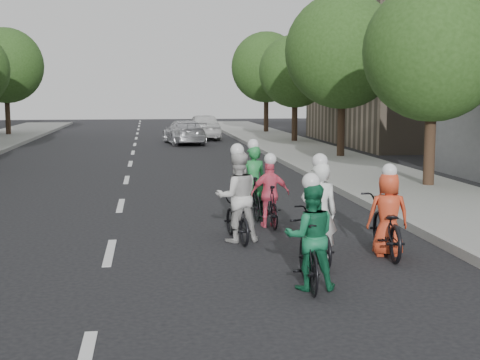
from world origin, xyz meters
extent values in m
plane|color=black|center=(0.00, 0.00, 0.00)|extent=(120.00, 120.00, 0.00)
cube|color=gray|center=(8.00, 10.00, 0.07)|extent=(4.00, 80.00, 0.15)
cube|color=#999993|center=(6.05, 10.00, 0.09)|extent=(0.18, 80.00, 0.18)
cube|color=gray|center=(16.00, 24.00, 4.00)|extent=(10.00, 14.00, 8.00)
cylinder|color=black|center=(-8.20, 33.00, 1.24)|extent=(0.32, 0.32, 2.48)
sphere|color=#254717|center=(-8.20, 33.00, 4.53)|extent=(4.80, 4.80, 4.80)
cylinder|color=black|center=(8.80, 6.60, 1.14)|extent=(0.32, 0.32, 2.27)
sphere|color=#254717|center=(8.80, 6.60, 3.97)|extent=(4.00, 4.00, 4.00)
cylinder|color=black|center=(8.80, 15.60, 1.24)|extent=(0.32, 0.32, 2.48)
sphere|color=#254717|center=(8.80, 15.60, 4.53)|extent=(4.80, 4.80, 4.80)
cylinder|color=black|center=(8.80, 24.60, 1.14)|extent=(0.32, 0.32, 2.27)
sphere|color=#254717|center=(8.80, 24.60, 3.97)|extent=(4.00, 4.00, 4.00)
cylinder|color=black|center=(8.80, 33.60, 1.24)|extent=(0.32, 0.32, 2.48)
sphere|color=#254717|center=(8.80, 33.60, 4.53)|extent=(4.80, 4.80, 4.80)
imported|color=black|center=(3.48, -1.11, 0.45)|extent=(0.62, 1.71, 0.89)
imported|color=white|center=(3.48, -1.21, 0.84)|extent=(0.62, 0.41, 1.68)
sphere|color=silver|center=(3.48, -1.21, 1.70)|extent=(0.26, 0.26, 0.26)
imported|color=black|center=(2.99, -2.52, 0.50)|extent=(0.61, 1.69, 1.00)
imported|color=#166740|center=(2.99, -2.62, 0.77)|extent=(0.80, 0.65, 1.54)
sphere|color=silver|center=(2.99, -2.62, 1.56)|extent=(0.26, 0.26, 0.26)
imported|color=black|center=(3.23, 1.96, 0.45)|extent=(0.50, 1.52, 0.90)
imported|color=#F85775|center=(3.23, 1.86, 0.71)|extent=(0.85, 0.39, 1.42)
sphere|color=silver|center=(3.23, 1.86, 1.44)|extent=(0.26, 0.26, 0.26)
imported|color=black|center=(3.02, 2.91, 0.49)|extent=(0.54, 1.64, 0.97)
imported|color=#23813C|center=(3.02, 2.81, 0.82)|extent=(0.62, 0.43, 1.65)
sphere|color=silver|center=(3.02, 2.81, 1.67)|extent=(0.26, 0.26, 0.26)
imported|color=black|center=(2.36, 0.69, 0.42)|extent=(0.75, 1.67, 0.85)
imported|color=silver|center=(2.36, 0.59, 0.86)|extent=(0.91, 0.75, 1.72)
sphere|color=silver|center=(2.36, 0.59, 1.74)|extent=(0.26, 0.26, 0.26)
imported|color=black|center=(4.80, -0.78, 0.51)|extent=(0.90, 2.02, 1.03)
imported|color=red|center=(4.80, -0.88, 0.73)|extent=(0.77, 0.55, 1.47)
sphere|color=silver|center=(4.80, -0.88, 1.49)|extent=(0.26, 0.26, 0.26)
imported|color=silver|center=(2.68, 24.90, 0.65)|extent=(2.44, 4.72, 1.31)
imported|color=silver|center=(4.05, 28.55, 0.79)|extent=(1.95, 4.65, 1.57)
camera|label=1|loc=(0.70, -11.77, 2.82)|focal=50.00mm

